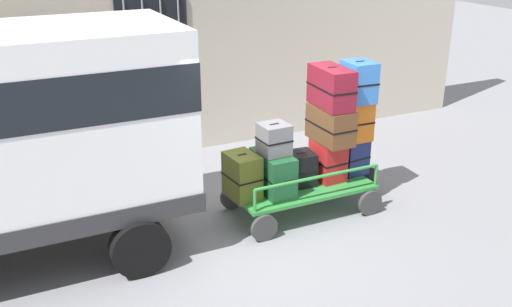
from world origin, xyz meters
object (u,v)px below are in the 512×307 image
Objects in this scene: suitcase_right_top at (359,82)px; backpack at (369,180)px; suitcase_center_bottom at (300,169)px; suitcase_midright_middle at (331,125)px; luggage_cart at (301,190)px; suitcase_midright_top at (331,87)px; suitcase_midleft_middle at (274,139)px; suitcase_right_middle at (359,122)px; suitcase_right_bottom at (354,157)px; suitcase_midright_bottom at (328,160)px; suitcase_midleft_bottom at (273,173)px; suitcase_left_bottom at (242,176)px.

backpack is (0.33, 0.04, -1.59)m from suitcase_right_top.
suitcase_midright_middle is (0.45, -0.03, 0.59)m from suitcase_center_bottom.
suitcase_midright_middle is at bearing 1.05° from luggage_cart.
suitcase_midright_top is at bearing 4.74° from luggage_cart.
suitcase_midleft_middle is (-0.45, -0.02, 0.85)m from luggage_cart.
suitcase_right_top is (-0.00, 0.07, 0.57)m from suitcase_right_middle.
suitcase_midleft_middle is at bearing -177.93° from suitcase_midright_middle.
suitcase_right_middle is 1.30× the size of backpack.
suitcase_midright_bottom is at bearing 179.84° from suitcase_right_bottom.
suitcase_midleft_bottom reaches higher than luggage_cart.
suitcase_left_bottom is at bearing -179.36° from suitcase_right_top.
suitcase_midleft_middle reaches higher than suitcase_left_bottom.
suitcase_midleft_middle is at bearing -177.75° from suitcase_right_bottom.
suitcase_right_middle reaches higher than suitcase_right_bottom.
luggage_cart is 2.73× the size of suitcase_midright_middle.
suitcase_center_bottom is at bearing -179.77° from suitcase_right_top.
suitcase_midleft_bottom is (-0.45, -0.00, 0.36)m from luggage_cart.
suitcase_left_bottom reaches higher than backpack.
suitcase_midright_top is (0.90, 0.06, 0.59)m from suitcase_midleft_middle.
suitcase_left_bottom is 1.81m from suitcase_right_bottom.
backpack is at bearing 3.52° from luggage_cart.
suitcase_midright_middle is at bearing -177.37° from suitcase_right_bottom.
suitcase_midright_middle is 0.73m from suitcase_right_bottom.
suitcase_left_bottom is 0.84× the size of suitcase_midleft_bottom.
suitcase_midright_middle is 1.30× the size of suitcase_right_middle.
suitcase_right_top is (0.90, 0.04, 1.47)m from luggage_cart.
suitcase_midright_middle reaches higher than suitcase_left_bottom.
backpack is (0.78, 0.04, -1.56)m from suitcase_midright_top.
suitcase_midleft_middle is at bearing -176.09° from suitcase_midright_top.
suitcase_right_middle is at bearing -1.70° from luggage_cart.
suitcase_midright_middle is (0.90, 0.03, 0.06)m from suitcase_midleft_middle.
suitcase_right_top is at bearing 3.89° from suitcase_midright_middle.
suitcase_right_bottom is at bearing -90.00° from suitcase_right_top.
suitcase_right_top reaches higher than suitcase_midleft_middle.
suitcase_right_middle is at bearing -3.94° from suitcase_center_bottom.
suitcase_right_top reaches higher than suitcase_midleft_bottom.
luggage_cart is 0.98m from suitcase_left_bottom.
suitcase_right_bottom is at bearing 1.84° from luggage_cart.
luggage_cart is 3.55× the size of suitcase_right_middle.
suitcase_left_bottom reaches higher than suitcase_midright_bottom.
suitcase_left_bottom is at bearing 178.55° from suitcase_right_middle.
suitcase_midright_top is 1.75m from backpack.
suitcase_right_middle reaches higher than suitcase_left_bottom.
suitcase_right_top is 1.62m from backpack.
luggage_cart is 3.84× the size of suitcase_right_bottom.
suitcase_midright_top is 1.48× the size of suitcase_right_bottom.
suitcase_midright_middle is 1.69× the size of backpack.
suitcase_midright_top reaches higher than luggage_cart.
suitcase_midright_bottom is at bearing -0.64° from suitcase_center_bottom.
suitcase_midleft_bottom is at bearing -2.91° from suitcase_left_bottom.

